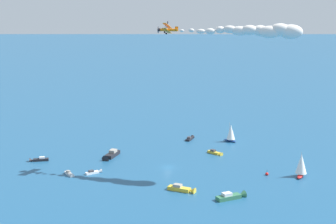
# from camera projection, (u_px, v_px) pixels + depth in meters

# --- Properties ---
(ground_plane) EXTENTS (2000.00, 2000.00, 0.00)m
(ground_plane) POSITION_uv_depth(u_px,v_px,m) (168.00, 167.00, 178.88)
(ground_plane) COLOR #1E517A
(motorboat_near_centre) EXTENTS (2.52, 5.83, 1.64)m
(motorboat_near_centre) POSITION_uv_depth(u_px,v_px,m) (94.00, 172.00, 172.36)
(motorboat_near_centre) COLOR white
(motorboat_near_centre) RESTS_ON ground_plane
(motorboat_far_port) EXTENTS (5.64, 2.41, 1.59)m
(motorboat_far_port) POSITION_uv_depth(u_px,v_px,m) (70.00, 174.00, 170.47)
(motorboat_far_port) COLOR white
(motorboat_far_port) RESTS_ON ground_plane
(motorboat_far_stbd) EXTENTS (5.74, 5.67, 1.86)m
(motorboat_far_stbd) POSITION_uv_depth(u_px,v_px,m) (190.00, 138.00, 215.81)
(motorboat_far_stbd) COLOR black
(motorboat_far_stbd) RESTS_ON ground_plane
(sailboat_inshore) EXTENTS (6.32, 4.51, 7.96)m
(sailboat_inshore) POSITION_uv_depth(u_px,v_px,m) (231.00, 133.00, 211.78)
(sailboat_inshore) COLOR #23478C
(sailboat_inshore) RESTS_ON ground_plane
(motorboat_offshore) EXTENTS (2.88, 6.88, 1.94)m
(motorboat_offshore) POSITION_uv_depth(u_px,v_px,m) (38.00, 160.00, 185.97)
(motorboat_offshore) COLOR black
(motorboat_offshore) RESTS_ON ground_plane
(motorboat_trailing) EXTENTS (9.90, 8.82, 3.07)m
(motorboat_trailing) POSITION_uv_depth(u_px,v_px,m) (111.00, 155.00, 190.41)
(motorboat_trailing) COLOR black
(motorboat_trailing) RESTS_ON ground_plane
(motorboat_ahead) EXTENTS (6.73, 3.89, 1.90)m
(motorboat_ahead) POSITION_uv_depth(u_px,v_px,m) (216.00, 153.00, 194.62)
(motorboat_ahead) COLOR gold
(motorboat_ahead) RESTS_ON ground_plane
(motorboat_mid_cluster) EXTENTS (3.08, 9.42, 2.69)m
(motorboat_mid_cluster) POSITION_uv_depth(u_px,v_px,m) (232.00, 196.00, 149.83)
(motorboat_mid_cluster) COLOR #33704C
(motorboat_mid_cluster) RESTS_ON ground_plane
(sailboat_outer_ring_a) EXTENTS (5.95, 6.10, 8.59)m
(sailboat_outer_ring_a) POSITION_uv_depth(u_px,v_px,m) (301.00, 165.00, 168.42)
(sailboat_outer_ring_a) COLOR #B21E1E
(sailboat_outer_ring_a) RESTS_ON ground_plane
(motorboat_outer_ring_b) EXTENTS (7.90, 7.48, 2.51)m
(motorboat_outer_ring_b) POSITION_uv_depth(u_px,v_px,m) (183.00, 189.00, 155.78)
(motorboat_outer_ring_b) COLOR gold
(motorboat_outer_ring_b) RESTS_ON ground_plane
(marker_buoy) EXTENTS (1.10, 1.10, 2.10)m
(marker_buoy) POSITION_uv_depth(u_px,v_px,m) (267.00, 174.00, 170.56)
(marker_buoy) COLOR red
(marker_buoy) RESTS_ON ground_plane
(biplane_lead) EXTENTS (6.61, 6.85, 3.86)m
(biplane_lead) POSITION_uv_depth(u_px,v_px,m) (167.00, 29.00, 169.46)
(biplane_lead) COLOR orange
(wingwalker_lead) EXTENTS (1.21, 0.98, 1.52)m
(wingwalker_lead) POSITION_uv_depth(u_px,v_px,m) (168.00, 23.00, 169.60)
(wingwalker_lead) COLOR black
(smoke_trail_lead) EXTENTS (26.65, 33.11, 5.92)m
(smoke_trail_lead) POSITION_uv_depth(u_px,v_px,m) (266.00, 31.00, 160.42)
(smoke_trail_lead) COLOR silver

